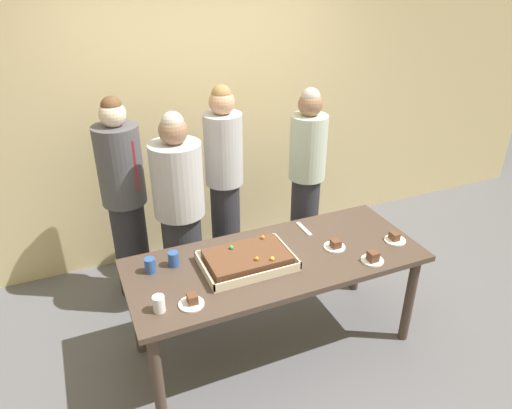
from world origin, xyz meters
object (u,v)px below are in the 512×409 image
object	(u,v)px
plated_slice_near_right	(335,245)
person_serving_front	(225,184)
cake_server_utensil	(304,229)
plated_slice_near_left	(395,238)
sheet_cake	(247,259)
plated_slice_far_right	(373,258)
drink_cup_far_end	(150,265)
plated_slice_far_left	(192,301)
drink_cup_middle	(159,304)
drink_cup_nearest	(173,259)
person_left_edge_reaching	(180,215)
person_striped_tie_right	(306,177)
party_table	(276,269)
person_green_shirt_behind	(125,199)

from	to	relation	value
plated_slice_near_right	person_serving_front	distance (m)	1.10
cake_server_utensil	plated_slice_near_left	bearing A→B (deg)	-37.60
cake_server_utensil	sheet_cake	bearing A→B (deg)	-155.59
sheet_cake	person_serving_front	size ratio (longest dim) A/B	0.34
plated_slice_far_right	drink_cup_far_end	bearing A→B (deg)	161.28
plated_slice_far_left	drink_cup_middle	bearing A→B (deg)	174.05
drink_cup_nearest	drink_cup_far_end	bearing A→B (deg)	-175.98
plated_slice_near_left	drink_cup_middle	xyz separation A→B (m)	(-1.70, -0.08, 0.03)
person_left_edge_reaching	person_striped_tie_right	bearing A→B (deg)	79.10
party_table	drink_cup_middle	bearing A→B (deg)	-165.57
plated_slice_far_left	person_striped_tie_right	size ratio (longest dim) A/B	0.09
person_green_shirt_behind	drink_cup_far_end	bearing A→B (deg)	-29.58
plated_slice_far_left	person_left_edge_reaching	xyz separation A→B (m)	(0.19, 0.95, 0.05)
party_table	plated_slice_near_left	distance (m)	0.88
sheet_cake	plated_slice_far_left	world-z (taller)	sheet_cake
sheet_cake	person_serving_front	distance (m)	0.97
sheet_cake	cake_server_utensil	bearing A→B (deg)	24.41
plated_slice_far_left	drink_cup_middle	size ratio (longest dim) A/B	1.50
person_green_shirt_behind	drink_cup_middle	bearing A→B (deg)	-31.22
person_striped_tie_right	plated_slice_far_right	bearing A→B (deg)	39.02
party_table	plated_slice_near_right	distance (m)	0.44
plated_slice_near_right	drink_cup_far_end	world-z (taller)	drink_cup_far_end
person_serving_front	cake_server_utensil	bearing A→B (deg)	39.58
plated_slice_near_right	person_left_edge_reaching	distance (m)	1.17
person_green_shirt_behind	plated_slice_near_right	bearing A→B (deg)	18.47
plated_slice_near_right	person_green_shirt_behind	xyz separation A→B (m)	(-1.24, 1.10, 0.09)
plated_slice_near_left	drink_cup_middle	bearing A→B (deg)	-177.32
plated_slice_near_left	person_striped_tie_right	distance (m)	1.04
drink_cup_far_end	person_serving_front	bearing A→B (deg)	44.54
drink_cup_middle	person_left_edge_reaching	distance (m)	1.00
person_striped_tie_right	person_left_edge_reaching	bearing A→B (deg)	-35.01
plated_slice_near_right	person_green_shirt_behind	bearing A→B (deg)	138.39
plated_slice_near_right	plated_slice_far_left	xyz separation A→B (m)	(-1.08, -0.19, 0.00)
plated_slice_far_left	cake_server_utensil	xyz separation A→B (m)	(1.00, 0.50, -0.02)
plated_slice_near_left	drink_cup_middle	size ratio (longest dim) A/B	1.50
drink_cup_nearest	person_left_edge_reaching	bearing A→B (deg)	70.16
person_striped_tie_right	plated_slice_far_left	bearing A→B (deg)	-4.33
sheet_cake	drink_cup_far_end	bearing A→B (deg)	164.01
plated_slice_far_right	plated_slice_far_left	bearing A→B (deg)	177.54
person_striped_tie_right	party_table	bearing A→B (deg)	7.53
plated_slice_far_right	person_left_edge_reaching	size ratio (longest dim) A/B	0.09
person_green_shirt_behind	plated_slice_far_right	bearing A→B (deg)	15.89
party_table	person_green_shirt_behind	world-z (taller)	person_green_shirt_behind
drink_cup_nearest	person_serving_front	xyz separation A→B (m)	(0.63, 0.76, 0.09)
drink_cup_far_end	plated_slice_far_right	bearing A→B (deg)	-18.72
person_serving_front	person_striped_tie_right	bearing A→B (deg)	96.97
party_table	plated_slice_near_left	size ratio (longest dim) A/B	13.29
person_serving_front	plated_slice_far_right	bearing A→B (deg)	36.70
sheet_cake	drink_cup_nearest	size ratio (longest dim) A/B	5.92
plated_slice_far_left	plated_slice_near_left	bearing A→B (deg)	3.74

